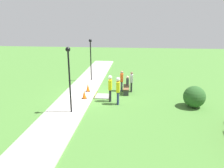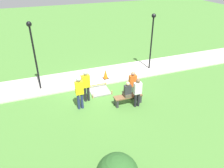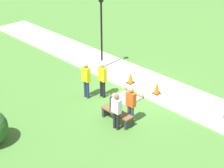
{
  "view_description": "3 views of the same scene",
  "coord_description": "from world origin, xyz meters",
  "px_view_note": "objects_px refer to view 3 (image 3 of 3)",
  "views": [
    {
      "loc": [
        15.28,
        2.98,
        5.51
      ],
      "look_at": [
        0.32,
        1.36,
        1.08
      ],
      "focal_mm": 35.0,
      "sensor_mm": 36.0,
      "label": 1
    },
    {
      "loc": [
        3.21,
        11.22,
        6.7
      ],
      "look_at": [
        -0.35,
        1.65,
        0.97
      ],
      "focal_mm": 35.0,
      "sensor_mm": 36.0,
      "label": 2
    },
    {
      "loc": [
        -9.56,
        11.15,
        8.31
      ],
      "look_at": [
        0.46,
        1.19,
        0.85
      ],
      "focal_mm": 55.0,
      "sensor_mm": 36.0,
      "label": 3
    }
  ],
  "objects_px": {
    "park_bench": "(117,115)",
    "worker_assistant": "(86,76)",
    "traffic_cone_near_patch": "(157,88)",
    "worker_supervisor": "(102,76)",
    "bystander_in_gray_shirt": "(116,110)",
    "bystander_in_orange_shirt": "(131,103)",
    "lamppost_near": "(101,23)",
    "person_seated_on_bench": "(115,104)",
    "traffic_cone_far_patch": "(131,78)"
  },
  "relations": [
    {
      "from": "park_bench",
      "to": "bystander_in_orange_shirt",
      "type": "height_order",
      "value": "bystander_in_orange_shirt"
    },
    {
      "from": "worker_supervisor",
      "to": "lamppost_near",
      "type": "xyz_separation_m",
      "value": [
        2.3,
        -2.13,
        1.54
      ]
    },
    {
      "from": "person_seated_on_bench",
      "to": "traffic_cone_far_patch",
      "type": "bearing_deg",
      "value": -58.86
    },
    {
      "from": "traffic_cone_near_patch",
      "to": "lamppost_near",
      "type": "height_order",
      "value": "lamppost_near"
    },
    {
      "from": "bystander_in_orange_shirt",
      "to": "traffic_cone_far_patch",
      "type": "bearing_deg",
      "value": -47.69
    },
    {
      "from": "park_bench",
      "to": "worker_supervisor",
      "type": "bearing_deg",
      "value": -27.68
    },
    {
      "from": "person_seated_on_bench",
      "to": "bystander_in_gray_shirt",
      "type": "bearing_deg",
      "value": 141.76
    },
    {
      "from": "person_seated_on_bench",
      "to": "lamppost_near",
      "type": "height_order",
      "value": "lamppost_near"
    },
    {
      "from": "lamppost_near",
      "to": "worker_supervisor",
      "type": "bearing_deg",
      "value": 137.2
    },
    {
      "from": "traffic_cone_near_patch",
      "to": "worker_supervisor",
      "type": "xyz_separation_m",
      "value": [
        1.75,
        1.97,
        0.73
      ]
    },
    {
      "from": "bystander_in_orange_shirt",
      "to": "lamppost_near",
      "type": "relative_size",
      "value": 0.42
    },
    {
      "from": "traffic_cone_far_patch",
      "to": "bystander_in_orange_shirt",
      "type": "distance_m",
      "value": 3.45
    },
    {
      "from": "worker_supervisor",
      "to": "person_seated_on_bench",
      "type": "bearing_deg",
      "value": 150.23
    },
    {
      "from": "traffic_cone_near_patch",
      "to": "traffic_cone_far_patch",
      "type": "distance_m",
      "value": 1.64
    },
    {
      "from": "worker_supervisor",
      "to": "bystander_in_orange_shirt",
      "type": "relative_size",
      "value": 1.14
    },
    {
      "from": "worker_assistant",
      "to": "lamppost_near",
      "type": "bearing_deg",
      "value": -56.36
    },
    {
      "from": "traffic_cone_far_patch",
      "to": "worker_assistant",
      "type": "relative_size",
      "value": 0.33
    },
    {
      "from": "traffic_cone_near_patch",
      "to": "bystander_in_gray_shirt",
      "type": "bearing_deg",
      "value": 99.67
    },
    {
      "from": "person_seated_on_bench",
      "to": "worker_supervisor",
      "type": "xyz_separation_m",
      "value": [
        1.91,
        -1.09,
        0.29
      ]
    },
    {
      "from": "traffic_cone_near_patch",
      "to": "bystander_in_orange_shirt",
      "type": "relative_size",
      "value": 0.38
    },
    {
      "from": "worker_supervisor",
      "to": "traffic_cone_far_patch",
      "type": "bearing_deg",
      "value": -93.46
    },
    {
      "from": "traffic_cone_far_patch",
      "to": "worker_assistant",
      "type": "bearing_deg",
      "value": 76.12
    },
    {
      "from": "traffic_cone_near_patch",
      "to": "worker_assistant",
      "type": "relative_size",
      "value": 0.33
    },
    {
      "from": "traffic_cone_near_patch",
      "to": "bystander_in_gray_shirt",
      "type": "distance_m",
      "value": 3.47
    },
    {
      "from": "worker_supervisor",
      "to": "worker_assistant",
      "type": "bearing_deg",
      "value": 49.69
    },
    {
      "from": "traffic_cone_far_patch",
      "to": "bystander_in_gray_shirt",
      "type": "bearing_deg",
      "value": 123.85
    },
    {
      "from": "worker_supervisor",
      "to": "bystander_in_orange_shirt",
      "type": "distance_m",
      "value": 2.5
    },
    {
      "from": "worker_assistant",
      "to": "lamppost_near",
      "type": "distance_m",
      "value": 3.6
    },
    {
      "from": "lamppost_near",
      "to": "worker_assistant",
      "type": "bearing_deg",
      "value": 123.64
    },
    {
      "from": "traffic_cone_near_patch",
      "to": "bystander_in_orange_shirt",
      "type": "distance_m",
      "value": 2.74
    },
    {
      "from": "park_bench",
      "to": "worker_assistant",
      "type": "distance_m",
      "value": 2.65
    },
    {
      "from": "park_bench",
      "to": "person_seated_on_bench",
      "type": "xyz_separation_m",
      "value": [
        0.08,
        0.05,
        0.51
      ]
    },
    {
      "from": "traffic_cone_near_patch",
      "to": "bystander_in_gray_shirt",
      "type": "xyz_separation_m",
      "value": [
        -0.58,
        3.39,
        0.5
      ]
    },
    {
      "from": "worker_assistant",
      "to": "bystander_in_gray_shirt",
      "type": "distance_m",
      "value": 2.95
    },
    {
      "from": "traffic_cone_far_patch",
      "to": "lamppost_near",
      "type": "bearing_deg",
      "value": -5.91
    },
    {
      "from": "worker_assistant",
      "to": "park_bench",
      "type": "bearing_deg",
      "value": 169.52
    },
    {
      "from": "traffic_cone_far_patch",
      "to": "park_bench",
      "type": "relative_size",
      "value": 0.41
    },
    {
      "from": "person_seated_on_bench",
      "to": "traffic_cone_near_patch",
      "type": "bearing_deg",
      "value": -87.04
    },
    {
      "from": "park_bench",
      "to": "traffic_cone_far_patch",
      "type": "bearing_deg",
      "value": -57.35
    },
    {
      "from": "bystander_in_gray_shirt",
      "to": "lamppost_near",
      "type": "bearing_deg",
      "value": -37.51
    },
    {
      "from": "traffic_cone_far_patch",
      "to": "lamppost_near",
      "type": "height_order",
      "value": "lamppost_near"
    },
    {
      "from": "traffic_cone_far_patch",
      "to": "park_bench",
      "type": "distance_m",
      "value": 3.47
    },
    {
      "from": "traffic_cone_near_patch",
      "to": "park_bench",
      "type": "bearing_deg",
      "value": 94.46
    },
    {
      "from": "lamppost_near",
      "to": "bystander_in_gray_shirt",
      "type": "bearing_deg",
      "value": 142.49
    },
    {
      "from": "traffic_cone_near_patch",
      "to": "worker_supervisor",
      "type": "height_order",
      "value": "worker_supervisor"
    },
    {
      "from": "traffic_cone_near_patch",
      "to": "park_bench",
      "type": "height_order",
      "value": "traffic_cone_near_patch"
    },
    {
      "from": "person_seated_on_bench",
      "to": "bystander_in_gray_shirt",
      "type": "distance_m",
      "value": 0.54
    },
    {
      "from": "traffic_cone_far_patch",
      "to": "bystander_in_gray_shirt",
      "type": "relative_size",
      "value": 0.39
    },
    {
      "from": "park_bench",
      "to": "bystander_in_orange_shirt",
      "type": "distance_m",
      "value": 0.83
    },
    {
      "from": "bystander_in_gray_shirt",
      "to": "traffic_cone_far_patch",
      "type": "bearing_deg",
      "value": -56.15
    }
  ]
}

